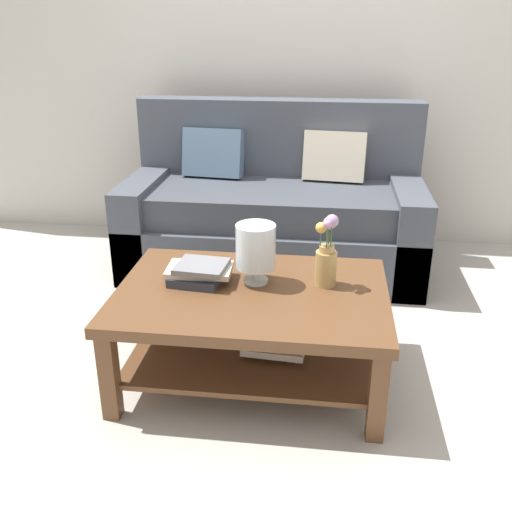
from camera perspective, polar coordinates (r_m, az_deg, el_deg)
ground_plane at (r=3.03m, az=2.13°, el=-8.37°), size 10.00×10.00×0.00m
back_wall at (r=4.25m, az=4.58°, el=19.75°), size 6.40×0.12×2.70m
couch at (r=3.81m, az=1.80°, el=4.35°), size 1.90×0.90×1.06m
coffee_table at (r=2.59m, az=-0.33°, el=-5.83°), size 1.20×0.84×0.45m
book_stack_main at (r=2.61m, az=-5.67°, el=-1.60°), size 0.30×0.24×0.09m
glass_hurricane_vase at (r=2.54m, az=-0.03°, el=0.82°), size 0.18×0.18×0.28m
flower_pitcher at (r=2.55m, az=7.03°, el=0.01°), size 0.10×0.10×0.33m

